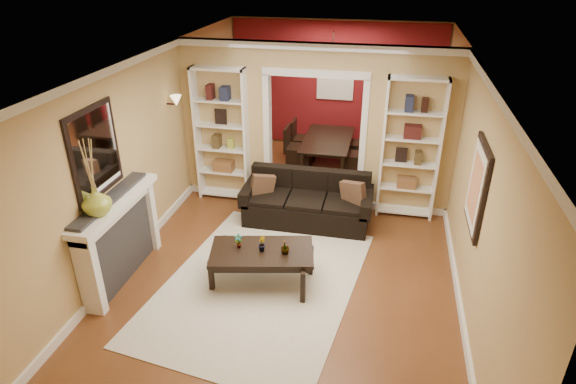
% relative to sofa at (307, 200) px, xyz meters
% --- Properties ---
extents(floor, '(8.00, 8.00, 0.00)m').
position_rel_sofa_xyz_m(floor, '(-0.02, -0.45, -0.40)').
color(floor, brown).
rests_on(floor, ground).
extents(ceiling, '(8.00, 8.00, 0.00)m').
position_rel_sofa_xyz_m(ceiling, '(-0.02, -0.45, 2.30)').
color(ceiling, white).
rests_on(ceiling, ground).
extents(wall_back, '(8.00, 0.00, 8.00)m').
position_rel_sofa_xyz_m(wall_back, '(-0.02, 3.55, 0.95)').
color(wall_back, tan).
rests_on(wall_back, ground).
extents(wall_front, '(8.00, 0.00, 8.00)m').
position_rel_sofa_xyz_m(wall_front, '(-0.02, -4.45, 0.95)').
color(wall_front, tan).
rests_on(wall_front, ground).
extents(wall_left, '(0.00, 8.00, 8.00)m').
position_rel_sofa_xyz_m(wall_left, '(-2.27, -0.45, 0.95)').
color(wall_left, tan).
rests_on(wall_left, ground).
extents(wall_right, '(0.00, 8.00, 8.00)m').
position_rel_sofa_xyz_m(wall_right, '(2.23, -0.45, 0.95)').
color(wall_right, tan).
rests_on(wall_right, ground).
extents(partition_wall, '(4.50, 0.15, 2.70)m').
position_rel_sofa_xyz_m(partition_wall, '(-0.02, 0.75, 0.95)').
color(partition_wall, tan).
rests_on(partition_wall, floor).
extents(red_back_panel, '(4.44, 0.04, 2.64)m').
position_rel_sofa_xyz_m(red_back_panel, '(-0.02, 3.52, 0.92)').
color(red_back_panel, maroon).
rests_on(red_back_panel, floor).
extents(dining_window, '(0.78, 0.03, 0.98)m').
position_rel_sofa_xyz_m(dining_window, '(-0.02, 3.48, 1.15)').
color(dining_window, '#8CA5CC').
rests_on(dining_window, wall_back).
extents(area_rug, '(2.81, 3.62, 0.01)m').
position_rel_sofa_xyz_m(area_rug, '(-0.32, -1.74, -0.39)').
color(area_rug, beige).
rests_on(area_rug, floor).
extents(sofa, '(2.05, 0.88, 0.80)m').
position_rel_sofa_xyz_m(sofa, '(0.00, 0.00, 0.00)').
color(sofa, black).
rests_on(sofa, floor).
extents(pillow_left, '(0.37, 0.29, 0.37)m').
position_rel_sofa_xyz_m(pillow_left, '(-0.73, -0.02, 0.18)').
color(pillow_left, brown).
rests_on(pillow_left, sofa).
extents(pillow_right, '(0.41, 0.32, 0.41)m').
position_rel_sofa_xyz_m(pillow_right, '(0.73, -0.02, 0.20)').
color(pillow_right, brown).
rests_on(pillow_right, sofa).
extents(coffee_table, '(1.44, 0.97, 0.50)m').
position_rel_sofa_xyz_m(coffee_table, '(-0.30, -1.69, -0.15)').
color(coffee_table, black).
rests_on(coffee_table, floor).
extents(plant_left, '(0.12, 0.10, 0.20)m').
position_rel_sofa_xyz_m(plant_left, '(-0.61, -1.69, 0.20)').
color(plant_left, '#336626').
rests_on(plant_left, coffee_table).
extents(plant_center, '(0.12, 0.14, 0.20)m').
position_rel_sofa_xyz_m(plant_center, '(-0.30, -1.69, 0.20)').
color(plant_center, '#336626').
rests_on(plant_center, coffee_table).
extents(plant_right, '(0.15, 0.15, 0.20)m').
position_rel_sofa_xyz_m(plant_right, '(0.01, -1.69, 0.20)').
color(plant_right, '#336626').
rests_on(plant_right, coffee_table).
extents(bookshelf_left, '(0.90, 0.30, 2.30)m').
position_rel_sofa_xyz_m(bookshelf_left, '(-1.57, 0.58, 0.75)').
color(bookshelf_left, white).
rests_on(bookshelf_left, floor).
extents(bookshelf_right, '(0.90, 0.30, 2.30)m').
position_rel_sofa_xyz_m(bookshelf_right, '(1.53, 0.58, 0.75)').
color(bookshelf_right, white).
rests_on(bookshelf_right, floor).
extents(fireplace, '(0.32, 1.70, 1.16)m').
position_rel_sofa_xyz_m(fireplace, '(-2.11, -1.95, 0.18)').
color(fireplace, white).
rests_on(fireplace, floor).
extents(vase, '(0.42, 0.42, 0.36)m').
position_rel_sofa_xyz_m(vase, '(-2.11, -2.30, 0.94)').
color(vase, '#9AA836').
rests_on(vase, fireplace).
extents(mirror, '(0.03, 0.95, 1.10)m').
position_rel_sofa_xyz_m(mirror, '(-2.25, -1.95, 1.40)').
color(mirror, silver).
rests_on(mirror, wall_left).
extents(wall_sconce, '(0.18, 0.18, 0.22)m').
position_rel_sofa_xyz_m(wall_sconce, '(-2.17, 0.10, 1.43)').
color(wall_sconce, '#FFE0A5').
rests_on(wall_sconce, wall_left).
extents(framed_art, '(0.04, 0.85, 1.05)m').
position_rel_sofa_xyz_m(framed_art, '(2.19, -1.45, 1.15)').
color(framed_art, black).
rests_on(framed_art, wall_right).
extents(dining_table, '(1.68, 0.94, 0.59)m').
position_rel_sofa_xyz_m(dining_table, '(0.04, 2.30, -0.10)').
color(dining_table, black).
rests_on(dining_table, floor).
extents(dining_chair_nw, '(0.49, 0.49, 0.92)m').
position_rel_sofa_xyz_m(dining_chair_nw, '(-0.51, 2.00, 0.06)').
color(dining_chair_nw, black).
rests_on(dining_chair_nw, floor).
extents(dining_chair_ne, '(0.53, 0.53, 0.82)m').
position_rel_sofa_xyz_m(dining_chair_ne, '(0.59, 2.00, 0.01)').
color(dining_chair_ne, black).
rests_on(dining_chair_ne, floor).
extents(dining_chair_sw, '(0.56, 0.56, 0.86)m').
position_rel_sofa_xyz_m(dining_chair_sw, '(-0.51, 2.60, 0.03)').
color(dining_chair_sw, black).
rests_on(dining_chair_sw, floor).
extents(dining_chair_se, '(0.54, 0.54, 0.83)m').
position_rel_sofa_xyz_m(dining_chair_se, '(0.59, 2.60, 0.01)').
color(dining_chair_se, black).
rests_on(dining_chair_se, floor).
extents(chandelier, '(0.50, 0.50, 0.30)m').
position_rel_sofa_xyz_m(chandelier, '(-0.02, 2.25, 1.62)').
color(chandelier, black).
rests_on(chandelier, ceiling).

